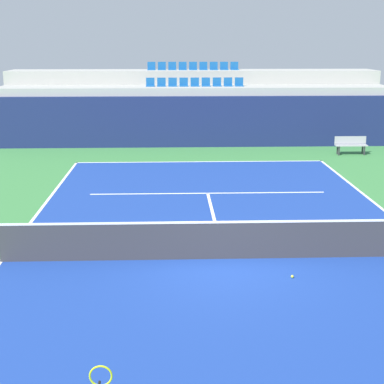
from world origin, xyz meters
TOP-DOWN VIEW (x-y plane):
  - ground_plane at (0.00, 0.00)m, footprint 80.00×80.00m
  - court_surface at (0.00, 0.00)m, footprint 11.00×24.00m
  - baseline_far at (0.00, 11.95)m, footprint 11.00×0.10m
  - sideline_left at (-5.45, 0.00)m, footprint 0.10×24.00m
  - service_line_far at (0.00, 6.40)m, footprint 8.26×0.10m
  - centre_service_line at (0.00, 3.20)m, footprint 0.10×6.40m
  - back_wall at (0.00, 15.82)m, footprint 20.27×0.30m
  - stands_tier_lower at (0.00, 17.17)m, footprint 20.27×2.40m
  - stands_tier_upper at (0.00, 19.57)m, footprint 20.27×2.40m
  - seating_row_lower at (0.00, 17.26)m, footprint 5.07×0.44m
  - seating_row_upper at (0.00, 19.66)m, footprint 5.07×0.44m
  - tennis_net at (0.00, 0.00)m, footprint 11.08×0.08m
  - player_bench at (7.22, 13.48)m, footprint 1.50×0.40m
  - tennis_ball_0 at (1.44, -1.25)m, footprint 0.07×0.07m

SIDE VIEW (x-z plane):
  - ground_plane at x=0.00m, z-range 0.00..0.00m
  - court_surface at x=0.00m, z-range 0.00..0.01m
  - baseline_far at x=0.00m, z-range 0.01..0.01m
  - sideline_left at x=-5.45m, z-range 0.01..0.01m
  - service_line_far at x=0.00m, z-range 0.01..0.01m
  - centre_service_line at x=0.00m, z-range 0.01..0.01m
  - tennis_ball_0 at x=1.44m, z-range 0.01..0.08m
  - player_bench at x=7.22m, z-range 0.08..0.93m
  - tennis_net at x=0.00m, z-range -0.03..1.04m
  - back_wall at x=0.00m, z-range 0.00..2.54m
  - stands_tier_lower at x=0.00m, z-range 0.00..2.93m
  - stands_tier_upper at x=0.00m, z-range 0.00..3.65m
  - seating_row_lower at x=0.00m, z-range 2.84..3.28m
  - seating_row_upper at x=0.00m, z-range 3.56..4.00m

